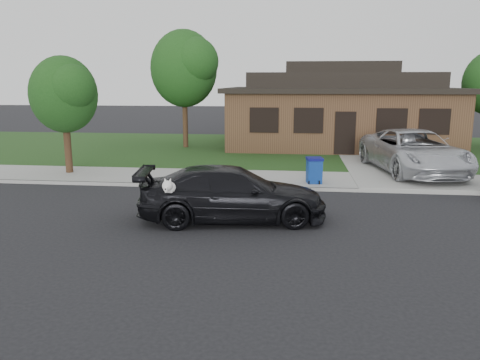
# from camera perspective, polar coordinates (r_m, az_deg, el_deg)

# --- Properties ---
(ground) EXTENTS (120.00, 120.00, 0.00)m
(ground) POSITION_cam_1_polar(r_m,az_deg,el_deg) (13.10, -0.18, -4.56)
(ground) COLOR black
(ground) RESTS_ON ground
(sidewalk) EXTENTS (60.00, 3.00, 0.12)m
(sidewalk) POSITION_cam_1_polar(r_m,az_deg,el_deg) (17.91, 1.68, 0.13)
(sidewalk) COLOR gray
(sidewalk) RESTS_ON ground
(curb) EXTENTS (60.00, 0.12, 0.12)m
(curb) POSITION_cam_1_polar(r_m,az_deg,el_deg) (16.45, 1.24, -0.92)
(curb) COLOR gray
(curb) RESTS_ON ground
(lawn) EXTENTS (60.00, 13.00, 0.13)m
(lawn) POSITION_cam_1_polar(r_m,az_deg,el_deg) (25.78, 3.20, 3.75)
(lawn) COLOR #193814
(lawn) RESTS_ON ground
(driveway) EXTENTS (4.50, 13.00, 0.14)m
(driveway) POSITION_cam_1_polar(r_m,az_deg,el_deg) (23.22, 17.71, 2.31)
(driveway) COLOR gray
(driveway) RESTS_ON ground
(sedan) EXTENTS (5.29, 2.75, 1.47)m
(sedan) POSITION_cam_1_polar(r_m,az_deg,el_deg) (12.66, -0.98, -1.69)
(sedan) COLOR black
(sedan) RESTS_ON ground
(minivan) EXTENTS (3.79, 6.48, 1.69)m
(minivan) POSITION_cam_1_polar(r_m,az_deg,el_deg) (19.97, 20.39, 3.31)
(minivan) COLOR silver
(minivan) RESTS_ON driveway
(recycling_bin) EXTENTS (0.63, 0.64, 0.92)m
(recycling_bin) POSITION_cam_1_polar(r_m,az_deg,el_deg) (17.06, 9.04, 1.20)
(recycling_bin) COLOR navy
(recycling_bin) RESTS_ON sidewalk
(house) EXTENTS (12.60, 8.60, 4.65)m
(house) POSITION_cam_1_polar(r_m,az_deg,el_deg) (27.63, 11.90, 8.38)
(house) COLOR #422B1C
(house) RESTS_ON ground
(tree_0) EXTENTS (3.78, 3.60, 6.34)m
(tree_0) POSITION_cam_1_polar(r_m,az_deg,el_deg) (26.02, -6.55, 13.51)
(tree_0) COLOR #332114
(tree_0) RESTS_ON ground
(tree_2) EXTENTS (2.73, 2.60, 4.59)m
(tree_2) POSITION_cam_1_polar(r_m,az_deg,el_deg) (19.69, -20.50, 9.87)
(tree_2) COLOR #332114
(tree_2) RESTS_ON ground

